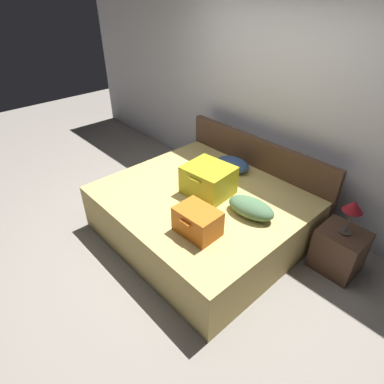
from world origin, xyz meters
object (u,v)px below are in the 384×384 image
object	(u,v)px
hard_case_large	(208,180)
hard_case_medium	(197,221)
bed	(201,215)
nightstand	(339,250)
pillow_near_headboard	(233,164)
pillow_center_head	(251,208)
table_lamp	(353,208)

from	to	relation	value
hard_case_large	hard_case_medium	bearing A→B (deg)	-58.97
bed	nightstand	xyz separation A→B (m)	(1.33, 0.67, -0.04)
bed	nightstand	distance (m)	1.49
pillow_near_headboard	pillow_center_head	size ratio (longest dim) A/B	0.87
hard_case_large	table_lamp	distance (m)	1.43
pillow_near_headboard	pillow_center_head	distance (m)	0.90
hard_case_medium	pillow_center_head	bearing A→B (deg)	71.39
hard_case_medium	bed	bearing A→B (deg)	130.03
bed	hard_case_large	bearing A→B (deg)	78.62
pillow_center_head	table_lamp	bearing A→B (deg)	36.32
pillow_near_headboard	hard_case_large	bearing A→B (deg)	-75.31
hard_case_medium	table_lamp	distance (m)	1.44
nightstand	hard_case_medium	bearing A→B (deg)	-128.92
bed	pillow_center_head	bearing A→B (deg)	11.57
bed	hard_case_medium	size ratio (longest dim) A/B	5.06
table_lamp	pillow_near_headboard	bearing A→B (deg)	-179.66
hard_case_large	pillow_center_head	distance (m)	0.58
hard_case_large	table_lamp	size ratio (longest dim) A/B	1.43
hard_case_large	pillow_center_head	size ratio (longest dim) A/B	1.07
hard_case_large	nightstand	world-z (taller)	hard_case_large
bed	hard_case_large	size ratio (longest dim) A/B	3.98
pillow_center_head	nightstand	size ratio (longest dim) A/B	1.05
table_lamp	pillow_center_head	bearing A→B (deg)	-143.68
bed	pillow_near_headboard	bearing A→B (deg)	101.39
hard_case_large	pillow_near_headboard	world-z (taller)	hard_case_large
nightstand	table_lamp	bearing A→B (deg)	0.00
hard_case_large	pillow_near_headboard	xyz separation A→B (m)	(-0.15, 0.57, -0.08)
pillow_near_headboard	nightstand	world-z (taller)	pillow_near_headboard
hard_case_medium	nightstand	bearing A→B (deg)	48.30
hard_case_large	pillow_near_headboard	distance (m)	0.60
hard_case_large	pillow_center_head	bearing A→B (deg)	-2.34
nightstand	pillow_center_head	bearing A→B (deg)	-143.68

